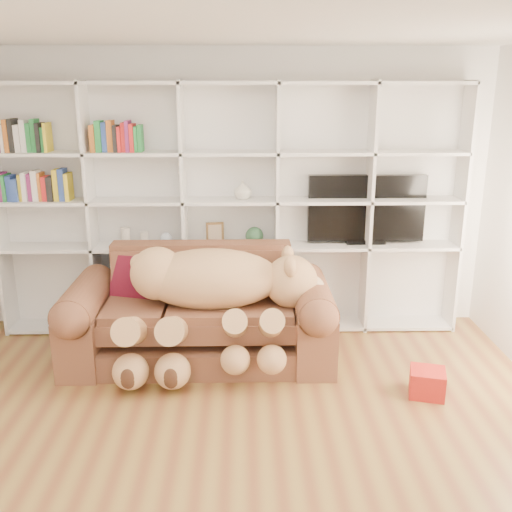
{
  "coord_description": "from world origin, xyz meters",
  "views": [
    {
      "loc": [
        0.13,
        -3.03,
        2.35
      ],
      "look_at": [
        0.23,
        1.63,
        0.95
      ],
      "focal_mm": 40.0,
      "sensor_mm": 36.0,
      "label": 1
    }
  ],
  "objects_px": {
    "sofa": "(200,319)",
    "teddy_bear": "(212,293)",
    "tv": "(366,210)",
    "gift_box": "(427,383)"
  },
  "relations": [
    {
      "from": "sofa",
      "to": "teddy_bear",
      "type": "bearing_deg",
      "value": -57.78
    },
    {
      "from": "sofa",
      "to": "teddy_bear",
      "type": "distance_m",
      "value": 0.39
    },
    {
      "from": "sofa",
      "to": "gift_box",
      "type": "xyz_separation_m",
      "value": [
        1.83,
        -0.71,
        -0.26
      ]
    },
    {
      "from": "gift_box",
      "to": "tv",
      "type": "xyz_separation_m",
      "value": [
        -0.25,
        1.41,
        1.09
      ]
    },
    {
      "from": "teddy_bear",
      "to": "tv",
      "type": "height_order",
      "value": "tv"
    },
    {
      "from": "teddy_bear",
      "to": "tv",
      "type": "bearing_deg",
      "value": 22.18
    },
    {
      "from": "sofa",
      "to": "tv",
      "type": "xyz_separation_m",
      "value": [
        1.58,
        0.7,
        0.83
      ]
    },
    {
      "from": "gift_box",
      "to": "tv",
      "type": "bearing_deg",
      "value": 100.02
    },
    {
      "from": "gift_box",
      "to": "sofa",
      "type": "bearing_deg",
      "value": 158.73
    },
    {
      "from": "sofa",
      "to": "gift_box",
      "type": "height_order",
      "value": "sofa"
    }
  ]
}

